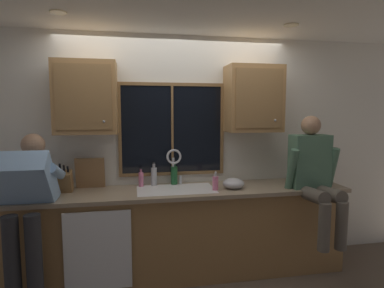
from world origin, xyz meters
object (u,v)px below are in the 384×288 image
object	(u,v)px
person_sitting_on_counter	(315,172)
cutting_board	(90,173)
bottle_amber_small	(154,176)
bottle_green_glass	(141,179)
person_standing	(27,202)
soap_dispenser	(215,183)
mixing_bowl	(233,184)
bottle_tall_clear	(174,175)
knife_block	(66,182)

from	to	relation	value
person_sitting_on_counter	cutting_board	xyz separation A→B (m)	(-2.28, 0.49, -0.02)
cutting_board	bottle_amber_small	size ratio (longest dim) A/B	1.29
person_sitting_on_counter	bottle_green_glass	xyz separation A→B (m)	(-1.75, 0.47, -0.10)
person_standing	bottle_amber_small	size ratio (longest dim) A/B	5.94
person_sitting_on_counter	soap_dispenser	bearing A→B (deg)	170.58
mixing_bowl	soap_dispenser	xyz separation A→B (m)	(-0.21, -0.04, 0.02)
bottle_amber_small	cutting_board	bearing A→B (deg)	179.95
mixing_bowl	soap_dispenser	size ratio (longest dim) A/B	1.14
person_standing	cutting_board	bearing A→B (deg)	47.47
soap_dispenser	person_sitting_on_counter	bearing A→B (deg)	-9.42
cutting_board	soap_dispenser	xyz separation A→B (m)	(1.27, -0.32, -0.09)
person_sitting_on_counter	bottle_tall_clear	world-z (taller)	person_sitting_on_counter
knife_block	soap_dispenser	world-z (taller)	knife_block
person_sitting_on_counter	knife_block	xyz separation A→B (m)	(-2.50, 0.36, -0.08)
person_standing	bottle_tall_clear	bearing A→B (deg)	21.02
soap_dispenser	bottle_green_glass	xyz separation A→B (m)	(-0.75, 0.30, 0.01)
mixing_bowl	bottle_green_glass	world-z (taller)	bottle_green_glass
person_sitting_on_counter	mixing_bowl	bearing A→B (deg)	165.66
mixing_bowl	bottle_amber_small	distance (m)	0.86
mixing_bowl	bottle_green_glass	xyz separation A→B (m)	(-0.95, 0.26, 0.03)
knife_block	bottle_tall_clear	xyz separation A→B (m)	(1.11, 0.14, -0.00)
knife_block	cutting_board	size ratio (longest dim) A/B	0.98
knife_block	mixing_bowl	xyz separation A→B (m)	(1.70, -0.15, -0.06)
cutting_board	bottle_tall_clear	world-z (taller)	cutting_board
soap_dispenser	bottle_tall_clear	bearing A→B (deg)	139.31
cutting_board	mixing_bowl	world-z (taller)	cutting_board
soap_dispenser	bottle_tall_clear	size ratio (longest dim) A/B	0.76
knife_block	bottle_green_glass	bearing A→B (deg)	8.41
soap_dispenser	person_standing	bearing A→B (deg)	-173.71
person_standing	bottle_amber_small	xyz separation A→B (m)	(1.13, 0.51, 0.08)
person_sitting_on_counter	cutting_board	world-z (taller)	person_sitting_on_counter
person_standing	cutting_board	xyz separation A→B (m)	(0.47, 0.51, 0.13)
person_standing	bottle_green_glass	distance (m)	1.11
person_sitting_on_counter	cutting_board	bearing A→B (deg)	167.95
knife_block	bottle_amber_small	distance (m)	0.89
bottle_green_glass	mixing_bowl	bearing A→B (deg)	-15.35
person_standing	bottle_tall_clear	size ratio (longest dim) A/B	5.84
knife_block	cutting_board	xyz separation A→B (m)	(0.22, 0.13, 0.05)
person_sitting_on_counter	soap_dispenser	size ratio (longest dim) A/B	6.41
knife_block	bottle_amber_small	size ratio (longest dim) A/B	1.26
person_sitting_on_counter	soap_dispenser	xyz separation A→B (m)	(-1.01, 0.17, -0.11)
bottle_tall_clear	cutting_board	bearing A→B (deg)	-179.34
person_sitting_on_counter	bottle_tall_clear	bearing A→B (deg)	160.35
person_sitting_on_counter	person_standing	bearing A→B (deg)	-179.49
bottle_green_glass	bottle_amber_small	world-z (taller)	bottle_amber_small
soap_dispenser	bottle_amber_small	distance (m)	0.69
cutting_board	bottle_tall_clear	bearing A→B (deg)	0.66
person_standing	mixing_bowl	distance (m)	1.96
soap_dispenser	bottle_tall_clear	world-z (taller)	bottle_tall_clear
mixing_bowl	soap_dispenser	bearing A→B (deg)	-169.67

